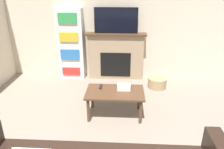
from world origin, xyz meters
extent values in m
cube|color=beige|center=(0.00, 4.11, 1.35)|extent=(6.04, 0.06, 2.70)
cube|color=tan|center=(-0.02, 3.97, 0.52)|extent=(1.26, 0.22, 1.04)
cube|color=black|center=(-0.02, 3.86, 0.36)|extent=(0.69, 0.01, 0.57)
cube|color=#4C331E|center=(-0.02, 3.95, 1.06)|extent=(1.36, 0.28, 0.04)
cube|color=black|center=(-0.02, 3.95, 1.35)|extent=(0.95, 0.03, 0.56)
cube|color=black|center=(-0.02, 3.94, 1.35)|extent=(0.91, 0.01, 0.52)
cube|color=brown|center=(0.03, 2.35, 0.43)|extent=(0.96, 0.57, 0.03)
cylinder|color=brown|center=(-0.39, 2.13, 0.21)|extent=(0.05, 0.05, 0.42)
cylinder|color=brown|center=(0.45, 2.13, 0.21)|extent=(0.05, 0.05, 0.42)
cylinder|color=brown|center=(-0.39, 2.58, 0.21)|extent=(0.05, 0.05, 0.42)
cylinder|color=brown|center=(0.45, 2.58, 0.21)|extent=(0.05, 0.05, 0.42)
cube|color=white|center=(0.18, 2.42, 0.50)|extent=(0.22, 0.12, 0.10)
cube|color=black|center=(-0.22, 2.49, 0.46)|extent=(0.04, 0.15, 0.02)
cube|color=white|center=(-1.05, 3.95, 0.81)|extent=(0.59, 0.26, 1.62)
cube|color=red|center=(-1.05, 3.81, 0.20)|extent=(0.41, 0.03, 0.18)
cube|color=#2D70B7|center=(-1.05, 3.81, 0.61)|extent=(0.43, 0.03, 0.24)
cube|color=gold|center=(-1.05, 3.81, 1.01)|extent=(0.42, 0.03, 0.20)
cube|color=green|center=(-1.05, 3.81, 1.42)|extent=(0.41, 0.03, 0.22)
cylinder|color=tan|center=(0.91, 3.48, 0.11)|extent=(0.40, 0.40, 0.21)
camera|label=1|loc=(0.16, -0.86, 2.11)|focal=35.00mm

